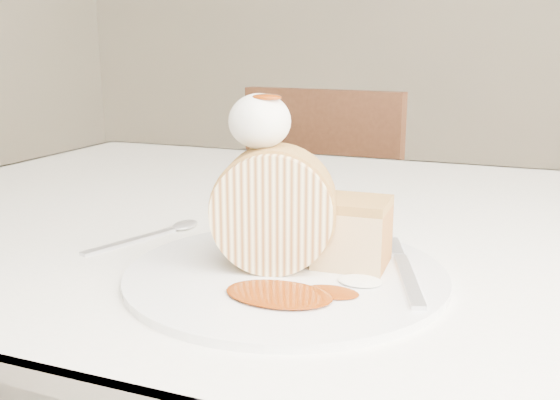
% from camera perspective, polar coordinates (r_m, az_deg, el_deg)
% --- Properties ---
extents(table, '(1.40, 0.90, 0.75)m').
position_cam_1_polar(table, '(0.83, 6.74, -7.76)').
color(table, white).
rests_on(table, ground).
extents(chair_far, '(0.45, 0.45, 0.86)m').
position_cam_1_polar(chair_far, '(1.67, 5.11, -2.54)').
color(chair_far, brown).
rests_on(chair_far, ground).
extents(plate, '(0.31, 0.31, 0.01)m').
position_cam_1_polar(plate, '(0.59, 0.55, -6.79)').
color(plate, white).
rests_on(plate, table).
extents(roulade_slice, '(0.13, 0.09, 0.11)m').
position_cam_1_polar(roulade_slice, '(0.59, -0.57, -0.86)').
color(roulade_slice, '#FBEAAE').
rests_on(roulade_slice, plate).
extents(cake_chunk, '(0.07, 0.06, 0.06)m').
position_cam_1_polar(cake_chunk, '(0.60, 6.63, -3.32)').
color(cake_chunk, '#A5793E').
rests_on(cake_chunk, plate).
extents(whipped_cream, '(0.06, 0.06, 0.05)m').
position_cam_1_polar(whipped_cream, '(0.58, -1.86, 7.22)').
color(whipped_cream, white).
rests_on(whipped_cream, roulade_slice).
extents(caramel_drizzle, '(0.03, 0.02, 0.01)m').
position_cam_1_polar(caramel_drizzle, '(0.57, -1.28, 10.02)').
color(caramel_drizzle, '#762904').
rests_on(caramel_drizzle, whipped_cream).
extents(caramel_pool, '(0.10, 0.06, 0.00)m').
position_cam_1_polar(caramel_pool, '(0.53, -0.13, -8.57)').
color(caramel_pool, '#762904').
rests_on(caramel_pool, plate).
extents(fork, '(0.08, 0.18, 0.00)m').
position_cam_1_polar(fork, '(0.58, 11.68, -7.11)').
color(fork, silver).
rests_on(fork, plate).
extents(spoon, '(0.07, 0.15, 0.00)m').
position_cam_1_polar(spoon, '(0.72, -13.51, -3.70)').
color(spoon, silver).
rests_on(spoon, table).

